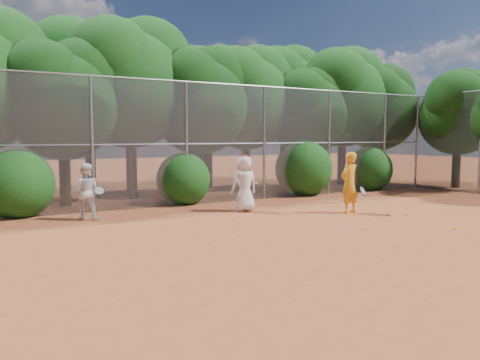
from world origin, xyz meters
TOP-DOWN VIEW (x-y plane):
  - ground at (0.00, 0.00)m, footprint 80.00×80.00m
  - fence_back at (-0.12, 6.00)m, footprint 20.05×0.09m
  - tree_2 at (-4.45, 7.83)m, footprint 3.99×3.47m
  - tree_3 at (-1.94, 8.84)m, footprint 4.89×4.26m
  - tree_4 at (0.55, 8.24)m, footprint 4.19×3.64m
  - tree_5 at (3.06, 9.04)m, footprint 4.51×3.92m
  - tree_6 at (5.55, 8.03)m, footprint 3.86×3.36m
  - tree_7 at (8.06, 8.64)m, footprint 4.77×4.14m
  - tree_8 at (10.05, 8.34)m, footprint 4.25×3.70m
  - tree_10 at (-2.93, 11.05)m, footprint 5.15×4.48m
  - tree_11 at (2.06, 10.64)m, footprint 4.64×4.03m
  - tree_12 at (6.56, 11.24)m, footprint 5.02×4.37m
  - tree_13 at (11.45, 5.03)m, footprint 3.86×3.36m
  - bush_0 at (-6.00, 6.30)m, footprint 2.00×2.00m
  - bush_1 at (-1.00, 6.30)m, footprint 1.80×1.80m
  - bush_2 at (4.00, 6.30)m, footprint 2.20×2.20m
  - bush_3 at (7.50, 6.30)m, footprint 1.90×1.90m
  - player_yellow at (2.45, 2.10)m, footprint 0.87×0.59m
  - player_teen at (-0.05, 3.89)m, footprint 0.84×0.57m
  - player_white at (-4.47, 4.83)m, footprint 0.92×0.84m
  - ball_0 at (3.49, 0.92)m, footprint 0.07×0.07m
  - ball_1 at (1.76, 1.75)m, footprint 0.07×0.07m
  - ball_2 at (2.91, -1.03)m, footprint 0.07×0.07m
  - ball_3 at (3.10, 1.20)m, footprint 0.07×0.07m
  - ball_4 at (1.05, 0.02)m, footprint 0.07×0.07m
  - ball_5 at (2.85, 2.97)m, footprint 0.07×0.07m

SIDE VIEW (x-z plane):
  - ground at x=0.00m, z-range 0.00..0.00m
  - ball_0 at x=3.49m, z-range 0.00..0.07m
  - ball_1 at x=1.76m, z-range 0.00..0.07m
  - ball_2 at x=2.91m, z-range 0.00..0.07m
  - ball_3 at x=3.10m, z-range 0.00..0.07m
  - ball_4 at x=1.05m, z-range 0.00..0.07m
  - ball_5 at x=2.85m, z-range 0.00..0.07m
  - player_white at x=-4.47m, z-range 0.00..1.53m
  - player_teen at x=-0.05m, z-range -0.01..1.69m
  - player_yellow at x=2.45m, z-range 0.00..1.79m
  - bush_1 at x=-1.00m, z-range 0.00..1.80m
  - bush_3 at x=7.50m, z-range 0.00..1.90m
  - bush_0 at x=-6.00m, z-range 0.00..2.00m
  - bush_2 at x=4.00m, z-range 0.00..2.20m
  - fence_back at x=-0.12m, z-range 0.04..4.06m
  - tree_6 at x=5.55m, z-range 0.82..6.11m
  - tree_13 at x=11.45m, z-range 0.82..6.11m
  - tree_2 at x=-4.45m, z-range 0.85..6.32m
  - tree_4 at x=0.55m, z-range 0.89..6.62m
  - tree_8 at x=10.05m, z-range 0.91..6.73m
  - tree_5 at x=3.06m, z-range 0.96..7.13m
  - tree_11 at x=2.06m, z-range 0.99..7.34m
  - tree_7 at x=8.06m, z-range 1.02..7.54m
  - tree_3 at x=-1.94m, z-range 1.04..7.75m
  - tree_12 at x=6.56m, z-range 1.07..7.95m
  - tree_10 at x=-2.93m, z-range 1.10..8.16m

